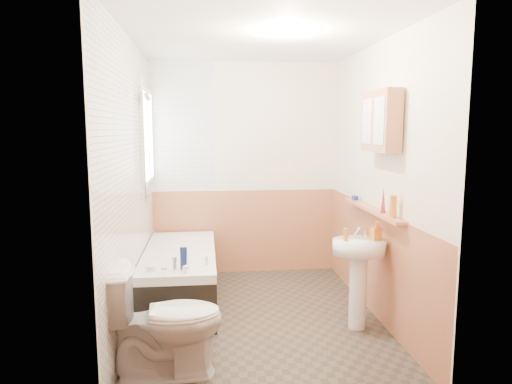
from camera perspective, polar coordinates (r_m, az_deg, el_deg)
floor at (r=4.37m, az=0.22°, el=-15.40°), size 2.80×2.80×0.00m
ceiling at (r=4.09m, az=0.24°, el=18.80°), size 2.80×2.80×0.00m
wall_back at (r=5.44m, az=-1.46°, el=2.84°), size 2.20×0.02×2.50m
wall_front at (r=2.66m, az=3.69°, el=-2.41°), size 2.20×0.02×2.50m
wall_left at (r=4.07m, az=-15.50°, el=0.88°), size 0.02×2.80×2.50m
wall_right at (r=4.31m, az=15.07°, el=1.27°), size 0.02×2.80×2.50m
wainscot_right at (r=4.45m, az=14.45°, el=-8.38°), size 0.01×2.80×1.00m
wainscot_front at (r=2.91m, az=3.48°, el=-17.04°), size 2.20×0.01×1.00m
wainscot_back at (r=5.53m, az=-1.41°, el=-4.95°), size 2.20×0.01×1.00m
tile_cladding_left at (r=4.06m, az=-15.20°, el=0.88°), size 0.01×2.80×2.50m
tile_return_back at (r=5.38m, az=-9.25°, el=8.02°), size 0.75×0.01×1.50m
window at (r=4.97m, az=-13.39°, el=6.78°), size 0.03×0.79×0.99m
bathtub at (r=4.73m, az=-9.46°, el=-10.13°), size 0.70×1.66×0.66m
shower_riser at (r=4.53m, az=-13.79°, el=7.69°), size 0.11×0.08×1.21m
toilet at (r=3.36m, az=-11.39°, el=-15.52°), size 0.85×0.52×0.80m
sink at (r=4.07m, az=12.70°, el=-8.92°), size 0.46×0.37×0.89m
pine_shelf at (r=4.28m, az=14.29°, el=-2.15°), size 0.10×1.29×0.03m
medicine_cabinet at (r=4.02m, az=15.33°, el=8.53°), size 0.14×0.57×0.51m
foam_can at (r=3.83m, az=16.78°, el=-1.76°), size 0.07×0.07×0.18m
green_bottle at (r=4.02m, az=15.62°, el=-1.01°), size 0.05×0.05×0.22m
black_jar at (r=4.72m, az=12.26°, el=-0.71°), size 0.08×0.08×0.04m
soap_bottle at (r=4.02m, az=14.77°, el=-5.33°), size 0.09×0.17×0.08m
clear_bottle at (r=3.94m, az=11.16°, el=-5.26°), size 0.04×0.04×0.11m
blue_gel at (r=4.01m, az=-9.02°, el=-8.20°), size 0.06×0.05×0.20m
cream_jar at (r=4.04m, az=-12.93°, el=-9.28°), size 0.09×0.09×0.05m
orange_bottle at (r=4.13m, az=-6.17°, el=-8.53°), size 0.03×0.03×0.08m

